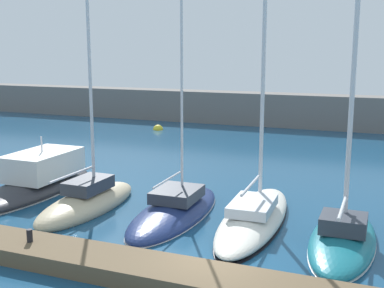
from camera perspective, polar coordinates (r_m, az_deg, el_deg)
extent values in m
plane|color=navy|center=(16.33, 2.77, -14.47)|extent=(120.00, 120.00, 0.00)
cube|color=brown|center=(15.13, 1.14, -15.46)|extent=(27.33, 1.86, 0.55)
cube|color=slate|center=(45.59, 15.72, 3.56)|extent=(108.00, 2.62, 2.97)
ellipsoid|color=#2D2D33|center=(25.71, -17.89, -4.98)|extent=(2.93, 8.60, 0.88)
ellipsoid|color=silver|center=(25.75, -17.87, -5.35)|extent=(2.96, 8.69, 0.12)
cube|color=silver|center=(26.12, -16.78, -2.24)|extent=(2.44, 3.91, 1.27)
cube|color=black|center=(26.40, -16.24, -1.65)|extent=(2.18, 0.98, 0.71)
cylinder|color=silver|center=(25.91, -16.91, -0.03)|extent=(0.08, 0.08, 0.78)
ellipsoid|color=beige|center=(22.62, -11.90, -6.82)|extent=(2.34, 6.74, 1.21)
cylinder|color=silver|center=(22.03, -11.73, 9.85)|extent=(0.14, 0.14, 11.73)
cylinder|color=silver|center=(21.42, -13.53, -3.39)|extent=(0.15, 3.00, 0.10)
cube|color=#333842|center=(22.45, -11.83, -4.61)|extent=(1.40, 2.25, 0.55)
ellipsoid|color=navy|center=(21.30, -1.99, -7.91)|extent=(2.69, 7.64, 1.01)
ellipsoid|color=silver|center=(21.33, -1.99, -8.18)|extent=(2.71, 7.71, 0.12)
cylinder|color=silver|center=(20.94, -1.21, 10.53)|extent=(0.11, 0.11, 12.45)
cylinder|color=silver|center=(20.15, -2.86, -4.11)|extent=(0.12, 2.73, 0.08)
cube|color=#333842|center=(21.31, -1.72, -5.79)|extent=(1.82, 2.25, 0.48)
ellipsoid|color=silver|center=(20.52, 7.15, -8.48)|extent=(2.59, 8.63, 0.89)
ellipsoid|color=black|center=(20.58, 7.13, -8.99)|extent=(2.62, 8.72, 0.12)
cylinder|color=silver|center=(20.44, 8.37, 14.78)|extent=(0.16, 0.16, 15.52)
cylinder|color=silver|center=(19.31, 6.75, -4.74)|extent=(0.23, 2.92, 0.11)
cube|color=silver|center=(19.99, 6.97, -7.05)|extent=(1.69, 2.63, 0.40)
ellipsoid|color=#19707F|center=(19.12, 16.94, -10.62)|extent=(2.31, 6.83, 0.88)
ellipsoid|color=silver|center=(19.16, 16.92, -10.94)|extent=(2.33, 6.89, 0.12)
cylinder|color=silver|center=(18.13, 18.08, 7.94)|extent=(0.18, 0.18, 11.31)
cylinder|color=silver|center=(17.75, 16.96, -6.89)|extent=(0.13, 2.90, 0.12)
cube|color=#333842|center=(18.74, 17.02, -8.70)|extent=(1.60, 1.52, 0.58)
sphere|color=yellow|center=(43.59, -3.92, 1.65)|extent=(0.89, 0.89, 0.89)
cylinder|color=black|center=(17.92, -18.17, -9.97)|extent=(0.20, 0.20, 0.44)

